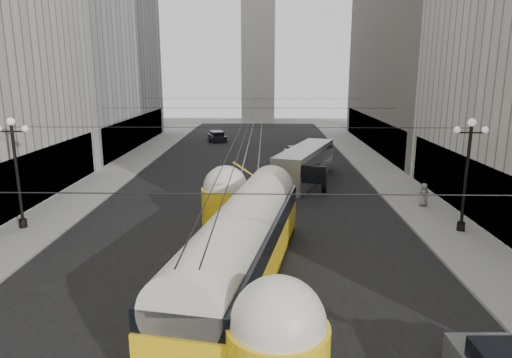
{
  "coord_description": "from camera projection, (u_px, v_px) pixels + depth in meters",
  "views": [
    {
      "loc": [
        1.48,
        -6.87,
        8.92
      ],
      "look_at": [
        1.05,
        12.94,
        4.29
      ],
      "focal_mm": 32.0,
      "sensor_mm": 36.0,
      "label": 1
    }
  ],
  "objects": [
    {
      "name": "road",
      "position": [
        249.0,
        176.0,
        40.39
      ],
      "size": [
        20.0,
        85.0,
        0.02
      ],
      "primitive_type": "cube",
      "color": "black",
      "rests_on": "ground"
    },
    {
      "name": "sidewalk_left",
      "position": [
        126.0,
        166.0,
        44.03
      ],
      "size": [
        4.0,
        72.0,
        0.15
      ],
      "primitive_type": "cube",
      "color": "gray",
      "rests_on": "ground"
    },
    {
      "name": "sidewalk_right",
      "position": [
        376.0,
        168.0,
        43.53
      ],
      "size": [
        4.0,
        72.0,
        0.15
      ],
      "primitive_type": "cube",
      "color": "gray",
      "rests_on": "ground"
    },
    {
      "name": "rail_left",
      "position": [
        241.0,
        176.0,
        40.41
      ],
      "size": [
        0.12,
        85.0,
        0.04
      ],
      "primitive_type": "cube",
      "color": "gray",
      "rests_on": "ground"
    },
    {
      "name": "rail_right",
      "position": [
        257.0,
        176.0,
        40.37
      ],
      "size": [
        0.12,
        85.0,
        0.04
      ],
      "primitive_type": "cube",
      "color": "gray",
      "rests_on": "ground"
    },
    {
      "name": "building_left_far",
      "position": [
        81.0,
        25.0,
        52.64
      ],
      "size": [
        12.6,
        28.6,
        28.6
      ],
      "color": "#999999",
      "rests_on": "ground"
    },
    {
      "name": "building_right_far",
      "position": [
        431.0,
        5.0,
        51.34
      ],
      "size": [
        12.6,
        32.6,
        32.6
      ],
      "color": "#514C47",
      "rests_on": "ground"
    },
    {
      "name": "distant_tower",
      "position": [
        258.0,
        39.0,
        83.22
      ],
      "size": [
        6.0,
        6.0,
        31.36
      ],
      "color": "#B2AFA8",
      "rests_on": "ground"
    },
    {
      "name": "lamppost_left_mid",
      "position": [
        16.0,
        167.0,
        25.69
      ],
      "size": [
        1.86,
        0.44,
        6.37
      ],
      "color": "black",
      "rests_on": "sidewalk_left"
    },
    {
      "name": "lamppost_right_mid",
      "position": [
        467.0,
        169.0,
        25.15
      ],
      "size": [
        1.86,
        0.44,
        6.37
      ],
      "color": "black",
      "rests_on": "sidewalk_right"
    },
    {
      "name": "catenary",
      "position": [
        250.0,
        110.0,
        38.07
      ],
      "size": [
        25.0,
        72.0,
        0.23
      ],
      "color": "black",
      "rests_on": "ground"
    },
    {
      "name": "streetcar",
      "position": [
        242.0,
        245.0,
        19.16
      ],
      "size": [
        5.42,
        17.24,
        3.83
      ],
      "color": "yellow",
      "rests_on": "ground"
    },
    {
      "name": "city_bus",
      "position": [
        305.0,
        163.0,
        38.16
      ],
      "size": [
        5.98,
        11.62,
        2.85
      ],
      "color": "#9FA0A4",
      "rests_on": "ground"
    },
    {
      "name": "sedan_white_far",
      "position": [
        297.0,
        154.0,
        47.92
      ],
      "size": [
        2.59,
        4.41,
        1.31
      ],
      "color": "white",
      "rests_on": "ground"
    },
    {
      "name": "sedan_dark_far",
      "position": [
        217.0,
        137.0,
        60.66
      ],
      "size": [
        2.95,
        4.57,
        1.34
      ],
      "color": "black",
      "rests_on": "ground"
    },
    {
      "name": "pedestrian_sidewalk_right",
      "position": [
        424.0,
        195.0,
        30.59
      ],
      "size": [
        0.85,
        0.63,
        1.57
      ],
      "primitive_type": "imported",
      "rotation": [
        0.0,
        0.0,
        3.36
      ],
      "color": "slate",
      "rests_on": "sidewalk_right"
    }
  ]
}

